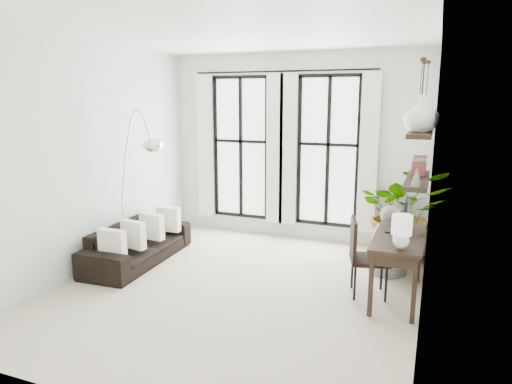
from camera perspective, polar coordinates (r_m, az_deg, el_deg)
The scene contains 16 objects.
floor at distance 6.09m, azimuth -2.39°, elevation -11.93°, with size 5.00×5.00×0.00m, color #B6A990.
ceiling at distance 5.64m, azimuth -2.68°, elevation 19.41°, with size 5.00×5.00×0.00m, color white.
wall_left at distance 6.87m, azimuth -19.96°, elevation 3.95°, with size 5.00×5.00×0.00m, color silver.
wall_right at distance 5.17m, azimuth 20.92°, elevation 1.55°, with size 5.00×5.00×0.00m, color white.
wall_back at distance 7.98m, azimuth 4.85°, elevation 5.59°, with size 4.50×4.50×0.00m, color white.
windows at distance 7.97m, azimuth 3.32°, elevation 5.31°, with size 3.26×0.13×2.65m.
wall_shelves at distance 5.65m, azimuth 19.69°, elevation 3.75°, with size 0.25×1.30×0.60m.
sofa at distance 7.16m, azimuth -14.52°, elevation -6.20°, with size 1.98×0.77×0.58m, color black.
throw_pillows at distance 7.04m, azimuth -13.95°, elevation -4.68°, with size 0.40×1.52×0.40m.
plant at distance 7.34m, azimuth 17.88°, elevation -2.46°, with size 1.29×1.12×1.44m, color #2D7228.
desk at distance 5.78m, azimuth 17.34°, elevation -5.94°, with size 0.58×1.36×1.19m.
desk_chair at distance 5.87m, azimuth 13.16°, elevation -7.34°, with size 0.57×0.57×0.98m.
arc_lamp at distance 6.76m, azimuth -14.68°, elevation 4.74°, with size 0.73×0.56×2.30m.
buddha at distance 6.74m, azimuth 16.22°, elevation -6.33°, with size 0.54×0.54×0.98m.
vase_a at distance 5.32m, azimuth 19.96°, elevation 9.11°, with size 0.37×0.37×0.38m, color white.
vase_b at distance 5.71m, azimuth 20.10°, elevation 9.23°, with size 0.37×0.37×0.38m, color white.
Camera 1 is at (2.28, -5.10, 2.44)m, focal length 32.00 mm.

